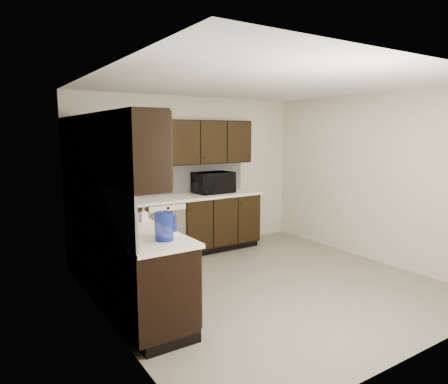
# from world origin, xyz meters

# --- Properties ---
(floor) EXTENTS (4.00, 4.00, 0.00)m
(floor) POSITION_xyz_m (0.00, 0.00, 0.00)
(floor) COLOR gray
(floor) RESTS_ON ground
(ceiling) EXTENTS (4.00, 4.00, 0.00)m
(ceiling) POSITION_xyz_m (0.00, 0.00, 2.50)
(ceiling) COLOR white
(ceiling) RESTS_ON wall_back
(wall_back) EXTENTS (4.00, 0.02, 2.50)m
(wall_back) POSITION_xyz_m (0.00, 2.00, 1.25)
(wall_back) COLOR beige
(wall_back) RESTS_ON floor
(wall_left) EXTENTS (0.02, 4.00, 2.50)m
(wall_left) POSITION_xyz_m (-2.00, 0.00, 1.25)
(wall_left) COLOR beige
(wall_left) RESTS_ON floor
(wall_right) EXTENTS (0.02, 4.00, 2.50)m
(wall_right) POSITION_xyz_m (2.00, 0.00, 1.25)
(wall_right) COLOR beige
(wall_right) RESTS_ON floor
(wall_front) EXTENTS (4.00, 0.02, 2.50)m
(wall_front) POSITION_xyz_m (0.00, -2.00, 1.25)
(wall_front) COLOR beige
(wall_front) RESTS_ON floor
(lower_cabinets) EXTENTS (3.00, 2.80, 0.90)m
(lower_cabinets) POSITION_xyz_m (-1.01, 1.11, 0.41)
(lower_cabinets) COLOR black
(lower_cabinets) RESTS_ON floor
(countertop) EXTENTS (3.03, 2.83, 0.04)m
(countertop) POSITION_xyz_m (-1.01, 1.11, 0.92)
(countertop) COLOR white
(countertop) RESTS_ON lower_cabinets
(backsplash) EXTENTS (3.00, 2.80, 0.48)m
(backsplash) POSITION_xyz_m (-1.22, 1.32, 1.18)
(backsplash) COLOR #AEADA9
(backsplash) RESTS_ON countertop
(upper_cabinets) EXTENTS (3.00, 2.80, 0.70)m
(upper_cabinets) POSITION_xyz_m (-1.10, 1.20, 1.77)
(upper_cabinets) COLOR black
(upper_cabinets) RESTS_ON wall_back
(dishwasher) EXTENTS (0.58, 0.04, 0.78)m
(dishwasher) POSITION_xyz_m (-0.70, 1.41, 0.55)
(dishwasher) COLOR #F8EECB
(dishwasher) RESTS_ON lower_cabinets
(sink) EXTENTS (0.54, 0.82, 0.42)m
(sink) POSITION_xyz_m (-1.68, -0.01, 0.88)
(sink) COLOR #F8EECB
(sink) RESTS_ON countertop
(microwave) EXTENTS (0.63, 0.43, 0.34)m
(microwave) POSITION_xyz_m (0.28, 1.73, 1.11)
(microwave) COLOR black
(microwave) RESTS_ON countertop
(soap_bottle_a) EXTENTS (0.09, 0.09, 0.18)m
(soap_bottle_a) POSITION_xyz_m (-1.51, 0.27, 1.03)
(soap_bottle_a) COLOR gray
(soap_bottle_a) RESTS_ON countertop
(soap_bottle_b) EXTENTS (0.10, 0.10, 0.21)m
(soap_bottle_b) POSITION_xyz_m (-1.85, 0.78, 1.05)
(soap_bottle_b) COLOR gray
(soap_bottle_b) RESTS_ON countertop
(toaster_oven) EXTENTS (0.45, 0.38, 0.24)m
(toaster_oven) POSITION_xyz_m (-1.75, 1.76, 1.06)
(toaster_oven) COLOR silver
(toaster_oven) RESTS_ON countertop
(storage_bin) EXTENTS (0.46, 0.38, 0.16)m
(storage_bin) POSITION_xyz_m (-1.69, 0.77, 1.02)
(storage_bin) COLOR silver
(storage_bin) RESTS_ON countertop
(blue_pitcher) EXTENTS (0.18, 0.18, 0.26)m
(blue_pitcher) POSITION_xyz_m (-1.62, -0.51, 1.07)
(blue_pitcher) COLOR navy
(blue_pitcher) RESTS_ON countertop
(teal_tumbler) EXTENTS (0.11, 0.11, 0.22)m
(teal_tumbler) POSITION_xyz_m (-1.48, 0.90, 1.05)
(teal_tumbler) COLOR #0B797E
(teal_tumbler) RESTS_ON countertop
(paper_towel_roll) EXTENTS (0.16, 0.16, 0.29)m
(paper_towel_roll) POSITION_xyz_m (-1.64, 0.93, 1.09)
(paper_towel_roll) COLOR white
(paper_towel_roll) RESTS_ON countertop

